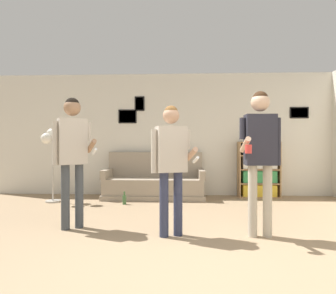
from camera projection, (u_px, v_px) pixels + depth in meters
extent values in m
plane|color=#937A5B|center=(189.00, 275.00, 2.55)|extent=(20.00, 20.00, 0.00)
cube|color=silver|center=(185.00, 134.00, 6.68)|extent=(8.79, 0.06, 2.70)
cube|color=black|center=(140.00, 104.00, 6.68)|extent=(0.22, 0.02, 0.32)
cube|color=gray|center=(140.00, 104.00, 6.67)|extent=(0.17, 0.01, 0.28)
cube|color=black|center=(128.00, 116.00, 6.69)|extent=(0.41, 0.02, 0.31)
cube|color=#B2B2BC|center=(127.00, 116.00, 6.68)|extent=(0.36, 0.01, 0.26)
cube|color=black|center=(299.00, 113.00, 6.52)|extent=(0.40, 0.02, 0.25)
cube|color=gray|center=(299.00, 113.00, 6.51)|extent=(0.36, 0.01, 0.20)
cube|color=gray|center=(154.00, 196.00, 6.24)|extent=(2.09, 0.80, 0.10)
cube|color=gray|center=(154.00, 186.00, 6.24)|extent=(2.03, 0.74, 0.32)
cube|color=gray|center=(155.00, 164.00, 6.57)|extent=(2.03, 0.14, 0.54)
cube|color=gray|center=(107.00, 174.00, 6.29)|extent=(0.12, 0.74, 0.18)
cube|color=gray|center=(201.00, 174.00, 6.20)|extent=(0.12, 0.74, 0.18)
cube|color=#A87F51|center=(239.00, 169.00, 6.41)|extent=(0.02, 0.30, 1.18)
cube|color=#A87F51|center=(279.00, 169.00, 6.37)|extent=(0.02, 0.30, 1.18)
cube|color=#A87F51|center=(257.00, 169.00, 6.53)|extent=(0.86, 0.01, 1.18)
cube|color=#A87F51|center=(259.00, 196.00, 6.39)|extent=(0.82, 0.30, 0.02)
cube|color=#A87F51|center=(259.00, 142.00, 6.39)|extent=(0.82, 0.30, 0.02)
cube|color=#A87F51|center=(259.00, 183.00, 6.39)|extent=(0.82, 0.30, 0.02)
cube|color=#A87F51|center=(259.00, 169.00, 6.39)|extent=(0.82, 0.30, 0.02)
cube|color=#A87F51|center=(259.00, 156.00, 6.39)|extent=(0.82, 0.30, 0.02)
cube|color=gold|center=(259.00, 190.00, 6.38)|extent=(0.70, 0.26, 0.24)
cube|color=#338447|center=(259.00, 176.00, 6.38)|extent=(0.70, 0.26, 0.24)
cube|color=beige|center=(259.00, 163.00, 6.38)|extent=(0.70, 0.26, 0.24)
cube|color=black|center=(259.00, 149.00, 6.38)|extent=(0.70, 0.26, 0.24)
cylinder|color=#ADA89E|center=(53.00, 201.00, 5.84)|extent=(0.28, 0.28, 0.03)
cylinder|color=#ADA89E|center=(53.00, 163.00, 5.83)|extent=(0.03, 0.03, 1.47)
cylinder|color=#ADA89E|center=(56.00, 127.00, 5.83)|extent=(0.02, 0.16, 0.02)
sphere|color=white|center=(60.00, 128.00, 5.82)|extent=(0.21, 0.21, 0.21)
cylinder|color=#ADA89E|center=(52.00, 132.00, 5.89)|extent=(0.15, 0.09, 0.02)
sphere|color=white|center=(52.00, 134.00, 5.95)|extent=(0.21, 0.21, 0.21)
cylinder|color=#ADA89E|center=(50.00, 137.00, 5.77)|extent=(0.15, 0.09, 0.02)
sphere|color=white|center=(46.00, 138.00, 5.71)|extent=(0.21, 0.21, 0.21)
cylinder|color=#3D4247|center=(65.00, 197.00, 3.94)|extent=(0.11, 0.11, 0.86)
cylinder|color=#3D4247|center=(79.00, 196.00, 4.03)|extent=(0.11, 0.11, 0.86)
cube|color=#BCB2A3|center=(72.00, 141.00, 3.98)|extent=(0.41, 0.36, 0.61)
sphere|color=#997051|center=(72.00, 108.00, 3.97)|extent=(0.22, 0.22, 0.22)
sphere|color=black|center=(72.00, 105.00, 3.97)|extent=(0.19, 0.19, 0.19)
cylinder|color=#BCB2A3|center=(88.00, 132.00, 4.08)|extent=(0.07, 0.07, 0.26)
cylinder|color=#997051|center=(91.00, 146.00, 3.96)|extent=(0.22, 0.30, 0.19)
cylinder|color=white|center=(94.00, 151.00, 3.84)|extent=(0.11, 0.14, 0.09)
cylinder|color=#BCB2A3|center=(55.00, 143.00, 3.87)|extent=(0.07, 0.07, 0.57)
cylinder|color=#2D334C|center=(164.00, 204.00, 3.62)|extent=(0.11, 0.11, 0.78)
cylinder|color=#2D334C|center=(178.00, 204.00, 3.68)|extent=(0.11, 0.11, 0.78)
cube|color=#BCB2A3|center=(171.00, 149.00, 3.65)|extent=(0.41, 0.31, 0.56)
sphere|color=tan|center=(171.00, 115.00, 3.64)|extent=(0.20, 0.20, 0.20)
sphere|color=brown|center=(171.00, 113.00, 3.64)|extent=(0.17, 0.17, 0.17)
cylinder|color=#BCB2A3|center=(187.00, 139.00, 3.71)|extent=(0.07, 0.07, 0.24)
cylinder|color=tan|center=(191.00, 154.00, 3.59)|extent=(0.16, 0.29, 0.18)
cylinder|color=white|center=(196.00, 160.00, 3.46)|extent=(0.08, 0.14, 0.09)
cylinder|color=#BCB2A3|center=(154.00, 151.00, 3.58)|extent=(0.07, 0.07, 0.52)
cylinder|color=#B7AD99|center=(253.00, 201.00, 3.63)|extent=(0.11, 0.11, 0.87)
cylinder|color=#B7AD99|center=(267.00, 201.00, 3.63)|extent=(0.11, 0.11, 0.87)
cube|color=#282833|center=(260.00, 140.00, 3.63)|extent=(0.37, 0.21, 0.62)
sphere|color=#D1A889|center=(260.00, 102.00, 3.62)|extent=(0.22, 0.22, 0.22)
sphere|color=#382314|center=(260.00, 99.00, 3.62)|extent=(0.19, 0.19, 0.19)
cylinder|color=#282833|center=(278.00, 142.00, 3.62)|extent=(0.07, 0.07, 0.58)
cylinder|color=#282833|center=(242.00, 129.00, 3.63)|extent=(0.07, 0.07, 0.26)
cylinder|color=#D1A889|center=(245.00, 145.00, 3.49)|extent=(0.07, 0.32, 0.19)
cylinder|color=red|center=(248.00, 149.00, 3.34)|extent=(0.08, 0.08, 0.10)
cylinder|color=#3D6638|center=(124.00, 200.00, 5.60)|extent=(0.07, 0.07, 0.17)
cylinder|color=#3D6638|center=(124.00, 193.00, 5.60)|extent=(0.03, 0.03, 0.07)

